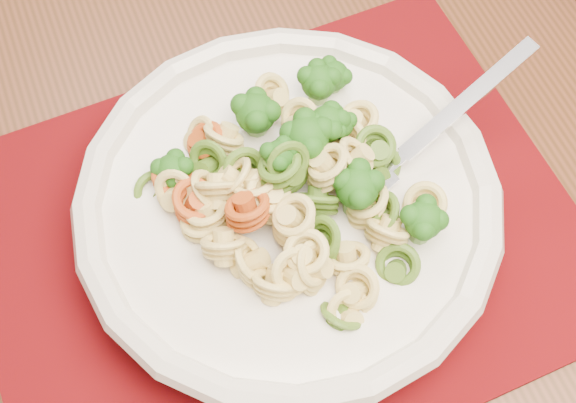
{
  "coord_description": "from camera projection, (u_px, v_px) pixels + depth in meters",
  "views": [
    {
      "loc": [
        -0.12,
        -0.34,
        1.24
      ],
      "look_at": [
        -0.11,
        -0.1,
        0.79
      ],
      "focal_mm": 50.0,
      "sensor_mm": 36.0,
      "label": 1
    }
  ],
  "objects": [
    {
      "name": "fork",
      "position": [
        374.0,
        181.0,
        0.52
      ],
      "size": [
        0.17,
        0.12,
        0.08
      ],
      "primitive_type": null,
      "rotation": [
        0.0,
        -0.35,
        0.59
      ],
      "color": "silver",
      "rests_on": "pasta_bowl"
    },
    {
      "name": "placemat",
      "position": [
        278.0,
        237.0,
        0.55
      ],
      "size": [
        0.48,
        0.43,
        0.0
      ],
      "primitive_type": "cube",
      "rotation": [
        0.0,
        0.0,
        0.36
      ],
      "color": "#500603",
      "rests_on": "dining_table"
    },
    {
      "name": "dining_table",
      "position": [
        217.0,
        260.0,
        0.67
      ],
      "size": [
        1.43,
        1.16,
        0.74
      ],
      "rotation": [
        0.0,
        0.0,
        0.33
      ],
      "color": "#582C18",
      "rests_on": "ground"
    },
    {
      "name": "pasta_bowl",
      "position": [
        288.0,
        208.0,
        0.52
      ],
      "size": [
        0.28,
        0.28,
        0.05
      ],
      "color": "silver",
      "rests_on": "placemat"
    },
    {
      "name": "pasta_broccoli_heap",
      "position": [
        288.0,
        197.0,
        0.51
      ],
      "size": [
        0.23,
        0.23,
        0.06
      ],
      "primitive_type": null,
      "color": "#E5D271",
      "rests_on": "pasta_bowl"
    }
  ]
}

